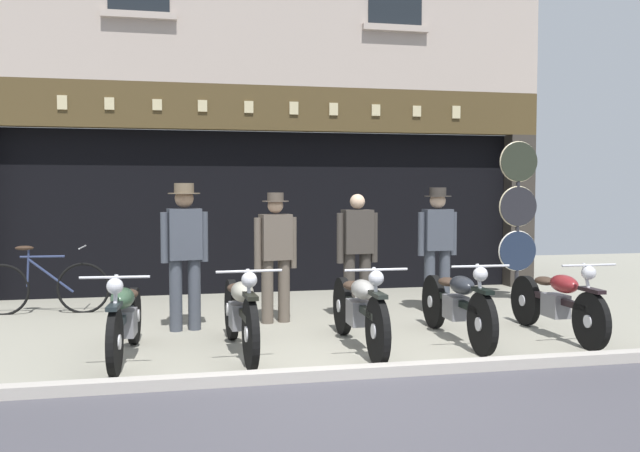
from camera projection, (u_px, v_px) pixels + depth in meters
ground at (385, 422)px, 5.10m from camera, size 21.14×22.00×0.18m
shop_facade at (256, 182)px, 12.77m from camera, size 9.44×4.42×6.81m
motorcycle_left at (125, 317)px, 6.80m from camera, size 0.62×1.92×0.90m
motorcycle_center_left at (240, 311)px, 7.03m from camera, size 0.62×2.02×0.93m
motorcycle_center at (359, 308)px, 7.23m from camera, size 0.62×2.11×0.93m
motorcycle_center_right at (457, 303)px, 7.61m from camera, size 0.62×2.06×0.92m
motorcycle_right at (557, 301)px, 7.80m from camera, size 0.62×1.98×0.90m
salesman_left at (185, 248)px, 8.14m from camera, size 0.55×0.37×1.75m
shopkeeper_center at (276, 251)px, 8.62m from camera, size 0.55×0.33×1.63m
salesman_right at (357, 250)px, 8.91m from camera, size 0.56×0.26×1.62m
assistant_far_right at (437, 242)px, 9.38m from camera, size 0.56×0.37×1.70m
tyre_sign_pole at (518, 208)px, 10.35m from camera, size 0.62×0.06×2.40m
advert_board_near at (187, 194)px, 10.97m from camera, size 0.75×0.03×1.10m
advert_board_far at (116, 186)px, 10.73m from camera, size 0.80×0.03×0.96m
leaning_bicycle at (42, 286)px, 9.26m from camera, size 1.74×0.50×0.94m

